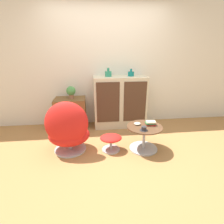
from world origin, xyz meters
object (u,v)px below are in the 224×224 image
(tv_console, at_px, (71,113))
(vase_leftmost, at_px, (108,74))
(coffee_table, at_px, (144,136))
(egg_chair, at_px, (68,130))
(potted_plant, at_px, (71,91))
(sideboard, at_px, (120,102))
(bowl, at_px, (137,124))
(book_stack, at_px, (151,123))
(teacup, at_px, (144,129))
(vase_inner_left, at_px, (131,74))
(ottoman, at_px, (111,140))

(tv_console, relative_size, vase_leftmost, 3.80)
(coffee_table, bearing_deg, vase_leftmost, 115.36)
(egg_chair, relative_size, potted_plant, 3.52)
(egg_chair, xyz_separation_m, coffee_table, (1.24, -0.05, -0.16))
(sideboard, distance_m, bowl, 0.98)
(book_stack, bearing_deg, teacup, -132.00)
(sideboard, relative_size, egg_chair, 1.23)
(egg_chair, distance_m, bowl, 1.13)
(tv_console, xyz_separation_m, teacup, (1.24, -1.19, 0.12))
(vase_leftmost, bearing_deg, egg_chair, -126.81)
(vase_leftmost, height_order, bowl, vase_leftmost)
(vase_inner_left, distance_m, book_stack, 1.22)
(sideboard, distance_m, tv_console, 1.08)
(sideboard, bearing_deg, coffee_table, -76.57)
(teacup, bearing_deg, book_stack, 48.00)
(potted_plant, distance_m, bowl, 1.55)
(tv_console, height_order, egg_chair, egg_chair)
(coffee_table, relative_size, vase_leftmost, 3.40)
(teacup, xyz_separation_m, book_stack, (0.17, 0.19, 0.01))
(ottoman, bearing_deg, bowl, 6.87)
(coffee_table, bearing_deg, egg_chair, 177.54)
(ottoman, distance_m, vase_inner_left, 1.49)
(tv_console, relative_size, potted_plant, 2.55)
(ottoman, xyz_separation_m, book_stack, (0.66, 0.02, 0.26))
(coffee_table, height_order, teacup, teacup)
(potted_plant, bearing_deg, egg_chair, -88.46)
(tv_console, bearing_deg, ottoman, -53.59)
(sideboard, height_order, teacup, sideboard)
(book_stack, bearing_deg, egg_chair, 179.48)
(tv_console, relative_size, coffee_table, 1.12)
(coffee_table, distance_m, teacup, 0.26)
(egg_chair, relative_size, vase_inner_left, 6.06)
(egg_chair, bearing_deg, coffee_table, -2.46)
(potted_plant, height_order, bowl, potted_plant)
(book_stack, bearing_deg, sideboard, 109.69)
(vase_inner_left, distance_m, bowl, 1.19)
(egg_chair, xyz_separation_m, bowl, (1.13, 0.03, 0.04))
(coffee_table, distance_m, vase_inner_left, 1.38)
(tv_console, height_order, vase_leftmost, vase_leftmost)
(egg_chair, bearing_deg, book_stack, -0.52)
(ottoman, xyz_separation_m, coffee_table, (0.55, -0.03, 0.05))
(egg_chair, xyz_separation_m, book_stack, (1.35, -0.01, 0.05))
(coffee_table, bearing_deg, vase_inner_left, 91.45)
(tv_console, xyz_separation_m, coffee_table, (1.30, -1.04, -0.08))
(vase_inner_left, xyz_separation_m, book_stack, (0.14, -1.00, -0.68))
(sideboard, bearing_deg, ottoman, -106.73)
(potted_plant, distance_m, teacup, 1.73)
(ottoman, height_order, book_stack, book_stack)
(bowl, bearing_deg, sideboard, 98.61)
(vase_inner_left, relative_size, bowl, 1.33)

